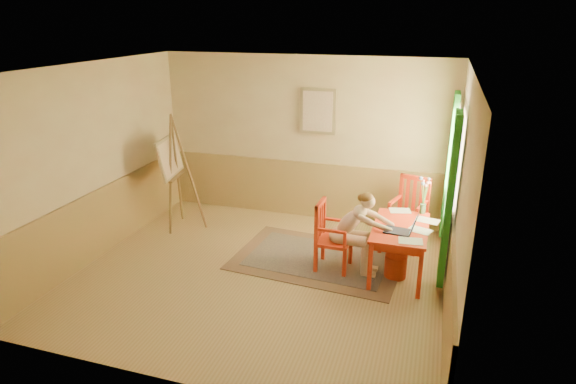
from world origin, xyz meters
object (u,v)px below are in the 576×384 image
(chair_back, at_px, (409,213))
(easel, at_px, (172,162))
(figure, at_px, (355,229))
(table, at_px, (400,233))
(chair_left, at_px, (330,236))
(laptop, at_px, (403,229))

(chair_back, height_order, easel, easel)
(figure, bearing_deg, table, 10.31)
(easel, bearing_deg, figure, -11.87)
(chair_left, height_order, chair_back, chair_back)
(chair_left, xyz_separation_m, easel, (-2.81, 0.66, 0.65))
(chair_left, distance_m, easel, 2.96)
(table, relative_size, laptop, 2.77)
(chair_left, relative_size, figure, 0.84)
(laptop, relative_size, easel, 0.22)
(table, distance_m, figure, 0.61)
(table, bearing_deg, figure, -169.69)
(easel, bearing_deg, laptop, -11.19)
(table, distance_m, laptop, 0.25)
(table, bearing_deg, easel, 171.62)
(chair_left, bearing_deg, easel, 166.71)
(chair_left, bearing_deg, chair_back, 47.37)
(chair_back, distance_m, easel, 3.86)
(table, relative_size, figure, 1.01)
(chair_back, bearing_deg, laptop, -90.44)
(figure, relative_size, laptop, 2.74)
(figure, bearing_deg, chair_left, -179.52)
(figure, height_order, laptop, figure)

